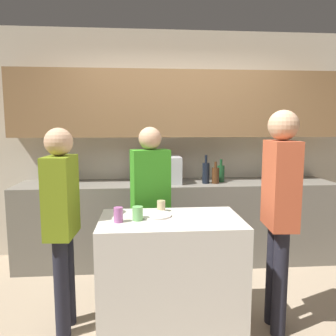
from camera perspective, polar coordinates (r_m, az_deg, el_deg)
The scene contains 17 objects.
ground_plane at distance 2.82m, azimuth 5.12°, elevation -26.79°, with size 14.00×14.00×0.00m, color gray.
back_wall at distance 3.98m, azimuth 1.27°, elevation 6.76°, with size 6.40×0.40×2.70m.
back_counter at distance 3.87m, azimuth 1.65°, elevation -9.34°, with size 3.60×0.62×0.93m.
kitchen_island at distance 2.65m, azimuth 0.47°, elevation -18.01°, with size 1.07×0.63×0.89m.
microwave at distance 3.72m, azimuth -1.83°, elevation -0.30°, with size 0.52×0.39×0.30m.
toaster at distance 3.85m, azimuth -19.25°, elevation -1.36°, with size 0.26×0.16×0.18m.
potted_plant at distance 4.07m, azimuth 19.40°, elevation 0.62°, with size 0.14×0.14×0.40m.
bottle_0 at distance 3.71m, azimuth 6.62°, elevation -0.79°, with size 0.08×0.08×0.32m.
bottle_1 at distance 3.72m, azimuth 8.27°, elevation -1.23°, with size 0.08×0.08×0.25m.
bottle_2 at distance 3.85m, azimuth 9.19°, elevation -0.87°, with size 0.08×0.08×0.26m.
plate_on_island at distance 2.55m, azimuth -2.32°, elevation -8.19°, with size 0.26×0.26×0.01m.
cup_0 at distance 2.44m, azimuth -5.30°, elevation -7.88°, with size 0.08×0.08×0.10m.
cup_1 at distance 2.41m, azimuth -8.64°, elevation -8.06°, with size 0.07×0.07×0.11m.
cup_2 at distance 2.67m, azimuth -1.20°, elevation -6.64°, with size 0.07×0.07×0.09m.
person_left at distance 2.60m, azimuth 18.90°, elevation -5.66°, with size 0.22×0.35×1.70m.
person_center at distance 2.59m, azimuth -18.02°, elevation -7.67°, with size 0.21×0.35×1.57m.
person_right at distance 3.03m, azimuth -3.08°, elevation -5.09°, with size 0.37×0.26×1.57m.
Camera 1 is at (-0.42, -2.29, 1.59)m, focal length 35.00 mm.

